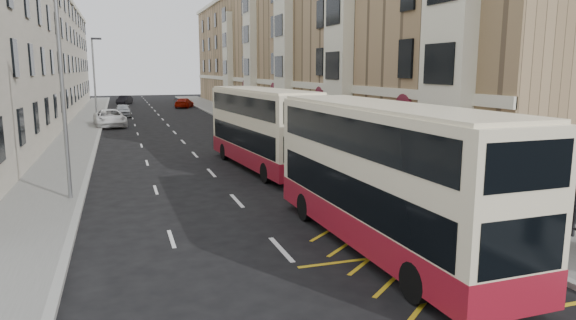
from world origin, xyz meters
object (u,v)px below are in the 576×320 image
object	(u,v)px
street_lamp_far	(95,76)
car_dark	(125,100)
car_red	(184,103)
pedestrian_mid	(497,194)
double_decker_front	(384,177)
pedestrian_near	(500,214)
street_lamp_near	(64,86)
double_decker_rear	(262,128)
pedestrian_far	(444,190)
car_silver	(123,110)
white_van	(110,118)

from	to	relation	value
street_lamp_far	car_dark	distance (m)	30.40
car_red	pedestrian_mid	bearing A→B (deg)	114.47
double_decker_front	pedestrian_near	bearing A→B (deg)	-15.72
street_lamp_near	street_lamp_far	distance (m)	30.00
street_lamp_far	double_decker_rear	distance (m)	27.38
street_lamp_near	pedestrian_far	xyz separation A→B (m)	(12.70, -6.90, -3.57)
pedestrian_near	car_dark	distance (m)	70.43
pedestrian_mid	pedestrian_far	xyz separation A→B (m)	(-1.68, 0.71, 0.09)
double_decker_front	pedestrian_mid	bearing A→B (deg)	12.16
street_lamp_near	car_silver	distance (m)	38.58
double_decker_rear	car_red	bearing A→B (deg)	82.94
car_silver	car_dark	bearing A→B (deg)	88.53
car_dark	car_red	world-z (taller)	car_dark
car_dark	white_van	bearing A→B (deg)	-74.89
double_decker_rear	car_dark	distance (m)	56.06
street_lamp_near	double_decker_front	size ratio (longest dim) A/B	0.74
double_decker_rear	pedestrian_far	distance (m)	11.81
car_silver	car_dark	world-z (taller)	car_silver
car_silver	double_decker_front	bearing A→B (deg)	-81.93
double_decker_rear	car_silver	bearing A→B (deg)	96.01
street_lamp_near	pedestrian_mid	world-z (taller)	street_lamp_near
street_lamp_near	car_dark	world-z (taller)	street_lamp_near
double_decker_rear	car_silver	xyz separation A→B (m)	(-6.78, 33.99, -1.44)
double_decker_front	double_decker_rear	world-z (taller)	double_decker_front
street_lamp_far	white_van	xyz separation A→B (m)	(1.15, -1.69, -3.84)
pedestrian_mid	white_van	world-z (taller)	pedestrian_mid
street_lamp_near	car_silver	xyz separation A→B (m)	(2.39, 38.31, -3.91)
car_dark	pedestrian_far	bearing A→B (deg)	-63.42
street_lamp_near	car_red	bearing A→B (deg)	78.07
street_lamp_far	car_silver	size ratio (longest dim) A/B	1.88
street_lamp_far	pedestrian_mid	xyz separation A→B (m)	(14.38, -37.61, -3.66)
pedestrian_mid	car_dark	world-z (taller)	pedestrian_mid
street_lamp_far	pedestrian_far	bearing A→B (deg)	-71.01
double_decker_front	pedestrian_mid	size ratio (longest dim) A/B	6.52
car_dark	pedestrian_mid	bearing A→B (deg)	-62.12
pedestrian_mid	car_silver	xyz separation A→B (m)	(-12.00, 45.92, -0.25)
car_silver	pedestrian_near	bearing A→B (deg)	-78.06
street_lamp_near	pedestrian_near	xyz separation A→B (m)	(12.70, -9.74, -3.64)
pedestrian_far	street_lamp_near	bearing A→B (deg)	-21.86
pedestrian_near	car_silver	world-z (taller)	pedestrian_near
car_red	pedestrian_near	bearing A→B (deg)	112.74
pedestrian_far	double_decker_front	bearing A→B (deg)	35.87
car_dark	street_lamp_far	bearing A→B (deg)	-77.25
pedestrian_near	pedestrian_mid	size ratio (longest dim) A/B	1.03
pedestrian_far	pedestrian_near	bearing A→B (deg)	96.65
white_van	street_lamp_near	bearing A→B (deg)	-97.91
white_van	pedestrian_mid	bearing A→B (deg)	-75.36
pedestrian_near	car_dark	world-z (taller)	pedestrian_near
double_decker_front	double_decker_rear	bearing A→B (deg)	88.99
pedestrian_mid	street_lamp_near	bearing A→B (deg)	138.12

